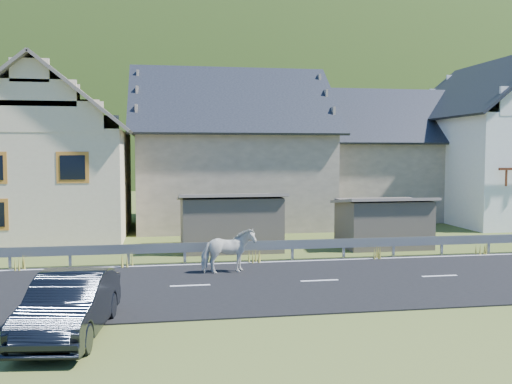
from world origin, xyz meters
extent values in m
plane|color=#334715|center=(0.00, 0.00, 0.00)|extent=(160.00, 160.00, 0.00)
cube|color=black|center=(0.00, 0.00, 0.02)|extent=(60.00, 7.00, 0.04)
cube|color=silver|center=(0.00, 0.00, 0.04)|extent=(60.00, 6.60, 0.01)
cube|color=#93969B|center=(0.00, 3.68, 0.58)|extent=(28.00, 0.08, 0.34)
cube|color=#93969B|center=(-10.00, 3.70, 0.35)|extent=(0.10, 0.06, 0.70)
cube|color=#93969B|center=(-8.00, 3.70, 0.35)|extent=(0.10, 0.06, 0.70)
cube|color=#93969B|center=(-6.00, 3.70, 0.35)|extent=(0.10, 0.06, 0.70)
cube|color=#93969B|center=(-4.00, 3.70, 0.35)|extent=(0.10, 0.06, 0.70)
cube|color=#93969B|center=(-2.00, 3.70, 0.35)|extent=(0.10, 0.06, 0.70)
cube|color=#93969B|center=(0.00, 3.70, 0.35)|extent=(0.10, 0.06, 0.70)
cube|color=#93969B|center=(2.00, 3.70, 0.35)|extent=(0.10, 0.06, 0.70)
cube|color=#93969B|center=(4.00, 3.70, 0.35)|extent=(0.10, 0.06, 0.70)
cube|color=#93969B|center=(6.00, 3.70, 0.35)|extent=(0.10, 0.06, 0.70)
cube|color=#93969B|center=(8.00, 3.70, 0.35)|extent=(0.10, 0.06, 0.70)
cube|color=brown|center=(-2.00, 6.50, 1.10)|extent=(4.30, 3.30, 2.40)
cube|color=brown|center=(4.50, 6.00, 1.00)|extent=(3.80, 2.90, 2.20)
cube|color=beige|center=(-10.00, 12.00, 2.50)|extent=(7.00, 9.00, 5.00)
cube|color=#BE7425|center=(-8.40, 7.50, 3.40)|extent=(1.30, 0.12, 1.30)
cube|color=#9F917D|center=(-12.00, 13.50, 6.56)|extent=(0.70, 0.70, 2.40)
cube|color=#9F917D|center=(-1.00, 15.00, 2.50)|extent=(10.00, 9.00, 5.00)
cube|color=#9F917D|center=(9.00, 17.00, 2.30)|extent=(9.00, 8.00, 4.60)
cube|color=silver|center=(15.00, 14.00, 3.00)|extent=(8.00, 10.00, 6.00)
ellipsoid|color=#1E3413|center=(5.00, 180.00, -20.00)|extent=(440.00, 280.00, 260.00)
imported|color=silver|center=(-2.67, 1.60, 0.78)|extent=(1.07, 1.85, 1.47)
imported|color=black|center=(-6.84, -4.12, 0.68)|extent=(1.92, 4.30, 1.37)
camera|label=1|loc=(-4.84, -16.89, 4.02)|focal=40.00mm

